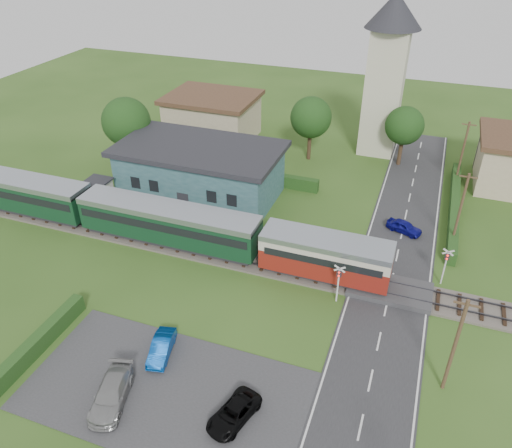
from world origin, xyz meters
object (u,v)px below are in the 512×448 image
(crossing_signal_near, at_px, (339,278))
(crossing_signal_far, at_px, (446,261))
(pedestrian_near, at_px, (230,225))
(equipment_hut, at_px, (99,192))
(car_park_silver, at_px, (111,394))
(car_on_road, at_px, (404,227))
(car_park_dark, at_px, (234,413))
(train, at_px, (136,216))
(church_tower, at_px, (387,65))
(pedestrian_far, at_px, (132,205))
(car_park_blue, at_px, (162,347))
(station_building, at_px, (200,171))
(house_west, at_px, (213,117))

(crossing_signal_near, bearing_deg, crossing_signal_far, 33.69)
(pedestrian_near, bearing_deg, crossing_signal_near, 137.33)
(equipment_hut, distance_m, car_park_silver, 23.56)
(equipment_hut, xyz_separation_m, car_park_silver, (13.91, -18.98, -1.03))
(car_on_road, height_order, pedestrian_near, pedestrian_near)
(crossing_signal_far, bearing_deg, car_park_dark, -121.89)
(pedestrian_near, bearing_deg, car_on_road, -173.78)
(equipment_hut, distance_m, train, 6.89)
(church_tower, bearing_deg, pedestrian_far, -129.65)
(car_park_silver, xyz_separation_m, car_park_dark, (7.20, 1.32, -0.13))
(car_park_dark, bearing_deg, crossing_signal_near, 90.26)
(car_park_dark, relative_size, pedestrian_far, 2.28)
(train, xyz_separation_m, pedestrian_near, (7.69, 2.72, -0.85))
(car_park_blue, bearing_deg, car_on_road, 43.86)
(equipment_hut, distance_m, crossing_signal_near, 25.04)
(pedestrian_near, bearing_deg, car_park_blue, 77.35)
(car_park_dark, bearing_deg, station_building, 134.72)
(car_on_road, bearing_deg, pedestrian_far, 124.24)
(crossing_signal_far, bearing_deg, pedestrian_near, 178.96)
(car_park_silver, bearing_deg, pedestrian_near, 74.87)
(pedestrian_far, bearing_deg, car_park_blue, -163.26)
(station_building, bearing_deg, train, -102.02)
(train, distance_m, crossing_signal_far, 25.63)
(house_west, xyz_separation_m, crossing_signal_far, (28.60, -20.61, -0.65))
(car_park_dark, relative_size, pedestrian_near, 2.09)
(crossing_signal_far, xyz_separation_m, car_on_road, (-3.51, 6.45, -1.55))
(crossing_signal_near, bearing_deg, car_park_dark, -105.26)
(crossing_signal_far, distance_m, car_park_dark, 19.91)
(crossing_signal_far, bearing_deg, crossing_signal_near, -146.31)
(crossing_signal_near, bearing_deg, church_tower, 92.82)
(station_building, bearing_deg, house_west, 109.65)
(car_park_blue, distance_m, pedestrian_far, 18.11)
(station_building, xyz_separation_m, pedestrian_far, (-4.19, -6.15, -1.44))
(train, xyz_separation_m, crossing_signal_near, (18.31, -2.41, -0.04))
(car_park_blue, height_order, pedestrian_near, pedestrian_near)
(equipment_hut, relative_size, car_on_road, 0.81)
(car_park_blue, xyz_separation_m, pedestrian_near, (-1.07, 14.22, 0.68))
(train, height_order, pedestrian_far, train)
(church_tower, height_order, car_park_dark, church_tower)
(train, relative_size, car_park_dark, 11.81)
(station_building, xyz_separation_m, pedestrian_near, (5.77, -6.28, -1.37))
(crossing_signal_far, xyz_separation_m, pedestrian_near, (-17.83, 0.32, -0.82))
(train, xyz_separation_m, car_park_silver, (7.83, -15.78, -1.46))
(station_building, height_order, pedestrian_near, station_building)
(station_building, relative_size, train, 0.37)
(house_west, bearing_deg, car_park_silver, -74.29)
(house_west, bearing_deg, pedestrian_far, -87.71)
(equipment_hut, xyz_separation_m, crossing_signal_near, (24.40, -5.61, 0.39))
(church_tower, relative_size, house_west, 1.63)
(church_tower, bearing_deg, pedestrian_near, -111.62)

